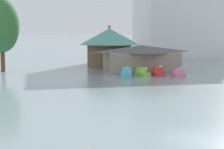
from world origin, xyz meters
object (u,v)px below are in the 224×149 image
object	(u,v)px
green_roof_pavilion	(109,45)
background_building_block	(185,6)
shoreline_tree_tall_left	(2,26)
pedal_boat_cyan	(127,73)
pedal_boat_lime	(142,73)
pedal_boat_red	(158,72)
pedal_boat_pink	(178,74)
boathouse	(141,58)

from	to	relation	value
green_roof_pavilion	background_building_block	distance (m)	38.75
shoreline_tree_tall_left	pedal_boat_cyan	bearing A→B (deg)	-31.85
pedal_boat_lime	pedal_boat_red	distance (m)	2.64
green_roof_pavilion	pedal_boat_pink	bearing A→B (deg)	-68.03
pedal_boat_cyan	shoreline_tree_tall_left	bearing A→B (deg)	-104.97
pedal_boat_lime	shoreline_tree_tall_left	world-z (taller)	shoreline_tree_tall_left
pedal_boat_cyan	background_building_block	bearing A→B (deg)	162.95
pedal_boat_lime	pedal_boat_pink	xyz separation A→B (m)	(5.30, -2.40, -0.03)
pedal_boat_lime	green_roof_pavilion	bearing A→B (deg)	173.24
pedal_boat_red	pedal_boat_lime	bearing A→B (deg)	-99.36
green_roof_pavilion	shoreline_tree_tall_left	size ratio (longest dim) A/B	0.93
pedal_boat_lime	boathouse	size ratio (longest dim) A/B	0.23
pedal_boat_lime	pedal_boat_red	world-z (taller)	pedal_boat_red
pedal_boat_red	pedal_boat_pink	world-z (taller)	pedal_boat_red
pedal_boat_cyan	green_roof_pavilion	size ratio (longest dim) A/B	0.24
boathouse	background_building_block	size ratio (longest dim) A/B	0.47
pedal_boat_red	background_building_block	distance (m)	49.62
pedal_boat_cyan	pedal_boat_red	bearing A→B (deg)	110.68
pedal_boat_lime	pedal_boat_red	xyz separation A→B (m)	(2.60, -0.47, 0.03)
pedal_boat_lime	green_roof_pavilion	size ratio (longest dim) A/B	0.25
pedal_boat_lime	boathouse	world-z (taller)	boathouse
pedal_boat_lime	pedal_boat_red	bearing A→B (deg)	65.38
pedal_boat_pink	boathouse	size ratio (longest dim) A/B	0.19
shoreline_tree_tall_left	green_roof_pavilion	bearing A→B (deg)	12.15
pedal_boat_pink	boathouse	xyz separation A→B (m)	(-3.71, 8.32, 2.00)
green_roof_pavilion	pedal_boat_cyan	bearing A→B (deg)	-92.51
pedal_boat_lime	pedal_boat_pink	world-z (taller)	pedal_boat_pink
shoreline_tree_tall_left	background_building_block	world-z (taller)	background_building_block
pedal_boat_red	shoreline_tree_tall_left	distance (m)	29.15
boathouse	green_roof_pavilion	distance (m)	10.93
pedal_boat_cyan	pedal_boat_lime	size ratio (longest dim) A/B	0.94
pedal_boat_pink	pedal_boat_red	bearing A→B (deg)	-121.19
pedal_boat_lime	background_building_block	distance (m)	50.49
shoreline_tree_tall_left	background_building_block	xyz separation A→B (m)	(48.30, 29.74, 6.23)
pedal_boat_lime	boathouse	bearing A→B (deg)	150.61
pedal_boat_cyan	pedal_boat_lime	distance (m)	2.98
boathouse	pedal_boat_red	bearing A→B (deg)	-81.08
pedal_boat_red	boathouse	distance (m)	6.76
pedal_boat_red	shoreline_tree_tall_left	size ratio (longest dim) A/B	0.18
green_roof_pavilion	background_building_block	xyz separation A→B (m)	(27.61, 25.29, 9.98)
pedal_boat_red	background_building_block	world-z (taller)	background_building_block
pedal_boat_cyan	pedal_boat_pink	xyz separation A→B (m)	(8.16, -1.56, -0.07)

